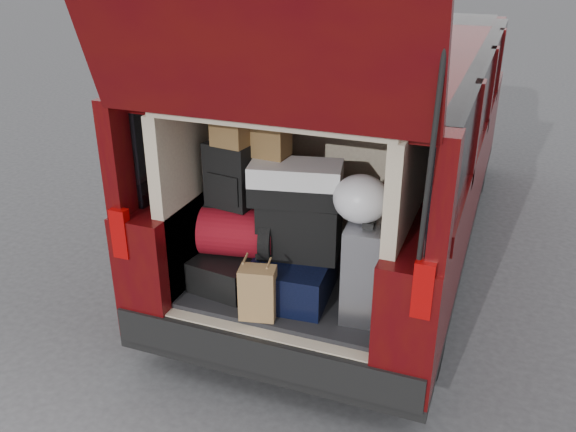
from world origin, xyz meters
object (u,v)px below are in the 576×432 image
(silver_roller, at_px, (367,268))
(kraft_bag, at_px, (258,293))
(black_soft_case, at_px, (300,228))
(backpack, at_px, (230,175))
(red_duffel, at_px, (239,232))
(black_hardshell, at_px, (233,267))
(navy_hardshell, at_px, (293,276))
(twotone_duffel, at_px, (296,183))

(silver_roller, distance_m, kraft_bag, 0.64)
(black_soft_case, bearing_deg, backpack, 174.15)
(silver_roller, distance_m, red_duffel, 0.83)
(black_hardshell, distance_m, backpack, 0.61)
(red_duffel, relative_size, backpack, 1.15)
(kraft_bag, bearing_deg, backpack, 120.12)
(kraft_bag, height_order, black_soft_case, black_soft_case)
(kraft_bag, relative_size, red_duffel, 0.69)
(black_hardshell, distance_m, navy_hardshell, 0.41)
(kraft_bag, xyz_separation_m, red_duffel, (-0.26, 0.32, 0.19))
(red_duffel, xyz_separation_m, twotone_duffel, (0.35, 0.05, 0.36))
(navy_hardshell, distance_m, kraft_bag, 0.33)
(black_hardshell, height_order, twotone_duffel, twotone_duffel)
(red_duffel, xyz_separation_m, backpack, (-0.07, 0.05, 0.35))
(backpack, xyz_separation_m, twotone_duffel, (0.42, 0.00, 0.01))
(black_hardshell, height_order, silver_roller, silver_roller)
(navy_hardshell, distance_m, twotone_duffel, 0.59)
(navy_hardshell, relative_size, backpack, 1.40)
(black_soft_case, bearing_deg, red_duffel, -178.22)
(navy_hardshell, height_order, black_soft_case, black_soft_case)
(black_hardshell, distance_m, kraft_bag, 0.44)
(silver_roller, height_order, kraft_bag, silver_roller)
(navy_hardshell, distance_m, black_soft_case, 0.31)
(kraft_bag, bearing_deg, black_soft_case, 61.63)
(twotone_duffel, bearing_deg, backpack, 169.03)
(navy_hardshell, bearing_deg, backpack, 168.94)
(silver_roller, bearing_deg, navy_hardshell, 170.56)
(red_duffel, distance_m, twotone_duffel, 0.50)
(backpack, relative_size, twotone_duffel, 0.76)
(kraft_bag, distance_m, red_duffel, 0.45)
(kraft_bag, distance_m, twotone_duffel, 0.67)
(black_soft_case, bearing_deg, black_hardshell, -178.42)
(black_soft_case, bearing_deg, kraft_bag, -115.02)
(navy_hardshell, bearing_deg, twotone_duffel, 91.78)
(black_soft_case, xyz_separation_m, twotone_duffel, (-0.02, -0.02, 0.29))
(black_hardshell, xyz_separation_m, black_soft_case, (0.42, 0.08, 0.32))
(black_hardshell, xyz_separation_m, kraft_bag, (0.31, -0.31, 0.06))
(black_hardshell, relative_size, red_duffel, 1.10)
(navy_hardshell, distance_m, red_duffel, 0.43)
(navy_hardshell, xyz_separation_m, black_soft_case, (0.01, 0.07, 0.30))
(navy_hardshell, relative_size, twotone_duffel, 1.06)
(kraft_bag, relative_size, twotone_duffel, 0.60)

